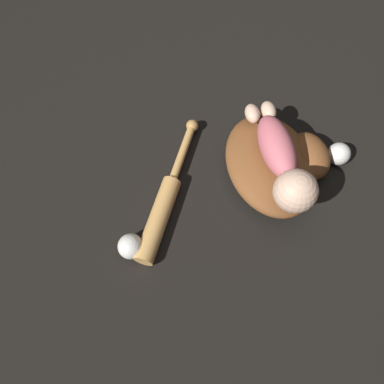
{
  "coord_description": "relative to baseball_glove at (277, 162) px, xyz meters",
  "views": [
    {
      "loc": [
        0.37,
        -0.48,
        1.04
      ],
      "look_at": [
        -0.06,
        -0.26,
        0.07
      ],
      "focal_mm": 35.0,
      "sensor_mm": 36.0,
      "label": 1
    }
  ],
  "objects": [
    {
      "name": "baseball_bat",
      "position": [
        -0.04,
        -0.37,
        -0.02
      ],
      "size": [
        0.39,
        0.37,
        0.06
      ],
      "color": "tan",
      "rests_on": "ground"
    },
    {
      "name": "ground_plane",
      "position": [
        0.04,
        -0.03,
        -0.05
      ],
      "size": [
        6.0,
        6.0,
        0.0
      ],
      "primitive_type": "plane",
      "color": "black"
    },
    {
      "name": "baby_figure",
      "position": [
        0.05,
        -0.04,
        0.1
      ],
      "size": [
        0.39,
        0.19,
        0.12
      ],
      "color": "#D16670",
      "rests_on": "baseball_glove"
    },
    {
      "name": "baseball_glove",
      "position": [
        0.0,
        0.0,
        0.0
      ],
      "size": [
        0.42,
        0.38,
        0.1
      ],
      "color": "brown",
      "rests_on": "ground"
    },
    {
      "name": "baseball",
      "position": [
        0.03,
        -0.51,
        -0.01
      ],
      "size": [
        0.07,
        0.07,
        0.07
      ],
      "color": "white",
      "rests_on": "ground"
    },
    {
      "name": "baseball_spare",
      "position": [
        0.06,
        0.2,
        -0.01
      ],
      "size": [
        0.07,
        0.07,
        0.07
      ],
      "color": "white",
      "rests_on": "ground"
    }
  ]
}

